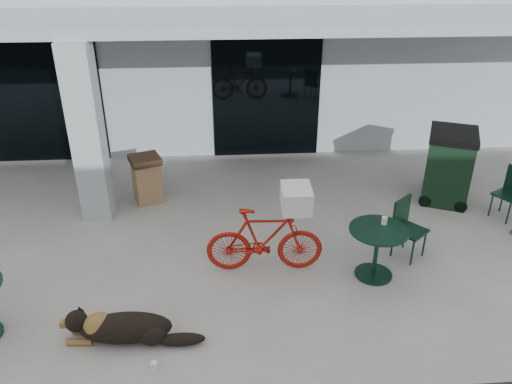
{
  "coord_description": "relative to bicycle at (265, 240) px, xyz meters",
  "views": [
    {
      "loc": [
        0.8,
        -5.88,
        4.54
      ],
      "look_at": [
        1.29,
        1.05,
        1.0
      ],
      "focal_mm": 35.0,
      "sensor_mm": 36.0,
      "label": 1
    }
  ],
  "objects": [
    {
      "name": "bicycle",
      "position": [
        0.0,
        0.0,
        0.0
      ],
      "size": [
        1.77,
        0.56,
        1.05
      ],
      "primitive_type": "imported",
      "rotation": [
        0.0,
        0.0,
        1.53
      ],
      "color": "#A9180D",
      "rests_on": "ground"
    },
    {
      "name": "storefront_glass_right",
      "position": [
        0.43,
        4.58,
        0.82
      ],
      "size": [
        2.4,
        0.06,
        2.7
      ],
      "primitive_type": "cube",
      "color": "black",
      "rests_on": "ground"
    },
    {
      "name": "cup_near_dog",
      "position": [
        -1.47,
        -1.9,
        -0.48
      ],
      "size": [
        0.1,
        0.1,
        0.1
      ],
      "primitive_type": "cylinder",
      "rotation": [
        0.0,
        0.0,
        0.34
      ],
      "color": "white",
      "rests_on": "ground"
    },
    {
      "name": "cafe_table_far",
      "position": [
        1.63,
        -0.28,
        -0.12
      ],
      "size": [
        1.08,
        1.08,
        0.81
      ],
      "primitive_type": null,
      "rotation": [
        0.0,
        0.0,
        0.3
      ],
      "color": "#123524",
      "rests_on": "ground"
    },
    {
      "name": "column",
      "position": [
        -2.87,
        1.9,
        1.03
      ],
      "size": [
        0.5,
        0.5,
        3.12
      ],
      "primitive_type": "cube",
      "color": "#A3B1B9",
      "rests_on": "ground"
    },
    {
      "name": "overhang",
      "position": [
        -1.37,
        3.2,
        2.68
      ],
      "size": [
        22.0,
        2.8,
        0.18
      ],
      "primitive_type": "cube",
      "color": "#A3B1B9",
      "rests_on": "column"
    },
    {
      "name": "cafe_chair_far_b",
      "position": [
        4.48,
        1.28,
        -0.06
      ],
      "size": [
        0.62,
        0.6,
        0.94
      ],
      "primitive_type": null,
      "rotation": [
        0.0,
        0.0,
        -1.05
      ],
      "color": "#123524",
      "rests_on": "ground"
    },
    {
      "name": "storefront_glass_left",
      "position": [
        -4.57,
        4.58,
        0.82
      ],
      "size": [
        2.8,
        0.06,
        2.7
      ],
      "primitive_type": "cube",
      "color": "black",
      "rests_on": "ground"
    },
    {
      "name": "ground",
      "position": [
        -1.37,
        -0.4,
        -0.53
      ],
      "size": [
        80.0,
        80.0,
        0.0
      ],
      "primitive_type": "plane",
      "color": "#ACA9A2",
      "rests_on": "ground"
    },
    {
      "name": "dog",
      "position": [
        -1.86,
        -1.4,
        -0.3
      ],
      "size": [
        1.36,
        0.53,
        0.44
      ],
      "primitive_type": null,
      "rotation": [
        0.0,
        0.0,
        -0.07
      ],
      "color": "black",
      "rests_on": "ground"
    },
    {
      "name": "cafe_chair_far_a",
      "position": [
        2.3,
        0.19,
        -0.04
      ],
      "size": [
        0.64,
        0.65,
        0.97
      ],
      "primitive_type": null,
      "rotation": [
        0.0,
        0.0,
        0.69
      ],
      "color": "#123524",
      "rests_on": "ground"
    },
    {
      "name": "cup_on_table",
      "position": [
        1.74,
        -0.14,
        0.34
      ],
      "size": [
        0.1,
        0.1,
        0.11
      ],
      "primitive_type": "cylinder",
      "rotation": [
        0.0,
        0.0,
        0.3
      ],
      "color": "white",
      "rests_on": "cafe_table_far"
    },
    {
      "name": "wheeled_bin",
      "position": [
        3.69,
        2.1,
        0.16
      ],
      "size": [
        1.21,
        1.32,
        1.37
      ],
      "primitive_type": null,
      "rotation": [
        0.0,
        0.0,
        -0.42
      ],
      "color": "black",
      "rests_on": "ground"
    },
    {
      "name": "laundry_basket",
      "position": [
        0.45,
        -0.02,
        0.69
      ],
      "size": [
        0.44,
        0.58,
        0.34
      ],
      "primitive_type": "cube",
      "rotation": [
        0.0,
        0.0,
        1.53
      ],
      "color": "white",
      "rests_on": "bicycle"
    },
    {
      "name": "building",
      "position": [
        -1.37,
        8.1,
        1.72
      ],
      "size": [
        22.0,
        7.0,
        4.5
      ],
      "primitive_type": "cube",
      "color": "#A3B1B9",
      "rests_on": "ground"
    },
    {
      "name": "trash_receptacle",
      "position": [
        -2.04,
        2.4,
        -0.07
      ],
      "size": [
        0.7,
        0.7,
        0.92
      ],
      "primitive_type": null,
      "rotation": [
        0.0,
        0.0,
        0.37
      ],
      "color": "#91704B",
      "rests_on": "ground"
    }
  ]
}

